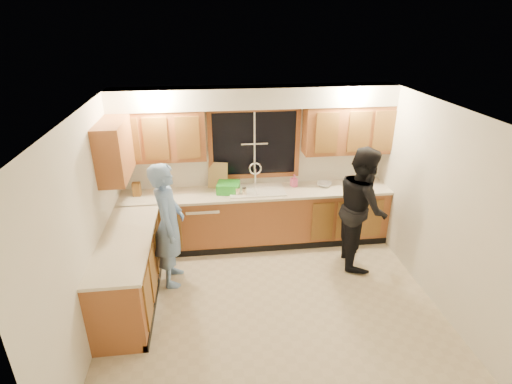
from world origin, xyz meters
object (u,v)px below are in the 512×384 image
(woman, at_px, (362,207))
(bowl, at_px, (324,184))
(man, at_px, (169,225))
(sink, at_px, (257,194))
(knife_block, at_px, (137,189))
(dishwasher, at_px, (204,223))
(dish_crate, at_px, (228,187))
(soap_bottle, at_px, (294,180))
(stove, at_px, (121,300))

(woman, xyz_separation_m, bowl, (-0.34, 0.78, 0.05))
(man, distance_m, bowl, 2.56)
(sink, bearing_deg, knife_block, 178.38)
(dishwasher, height_order, knife_block, knife_block)
(dishwasher, bearing_deg, woman, -17.15)
(dishwasher, relative_size, dish_crate, 2.47)
(sink, relative_size, dish_crate, 2.60)
(man, bearing_deg, soap_bottle, -61.76)
(dishwasher, xyz_separation_m, woman, (2.29, -0.71, 0.49))
(dishwasher, xyz_separation_m, soap_bottle, (1.46, 0.12, 0.61))
(dishwasher, distance_m, bowl, 2.02)
(sink, xyz_separation_m, man, (-1.29, -0.87, 0.01))
(man, relative_size, bowl, 7.53)
(dish_crate, xyz_separation_m, bowl, (1.54, 0.04, -0.05))
(woman, relative_size, bowl, 7.75)
(stove, xyz_separation_m, knife_block, (-0.02, 1.88, 0.58))
(soap_bottle, bearing_deg, woman, -45.21)
(woman, bearing_deg, dish_crate, 76.38)
(sink, height_order, soap_bottle, sink)
(stove, height_order, bowl, bowl)
(sink, distance_m, man, 1.56)
(bowl, bearing_deg, stove, -146.98)
(soap_bottle, bearing_deg, knife_block, -178.64)
(dish_crate, bearing_deg, stove, -126.46)
(stove, xyz_separation_m, bowl, (2.90, 1.88, 0.50))
(sink, relative_size, stove, 0.96)
(sink, height_order, woman, woman)
(soap_bottle, bearing_deg, man, -152.79)
(sink, relative_size, woman, 0.48)
(sink, xyz_separation_m, bowl, (1.10, 0.06, 0.08))
(man, height_order, woman, woman)
(man, bearing_deg, dish_crate, -42.84)
(stove, height_order, man, man)
(man, bearing_deg, stove, 153.00)
(sink, height_order, bowl, sink)
(sink, xyz_separation_m, soap_bottle, (0.61, 0.11, 0.15))
(dishwasher, distance_m, soap_bottle, 1.59)
(dishwasher, bearing_deg, dish_crate, 4.19)
(man, relative_size, knife_block, 8.30)
(dishwasher, bearing_deg, sink, 0.99)
(woman, bearing_deg, sink, 71.17)
(dishwasher, relative_size, stove, 0.91)
(stove, bearing_deg, bowl, 33.02)
(woman, distance_m, knife_block, 3.36)
(dishwasher, bearing_deg, knife_block, 176.10)
(man, height_order, dish_crate, man)
(dishwasher, distance_m, stove, 2.04)
(man, height_order, bowl, man)
(sink, xyz_separation_m, dish_crate, (-0.44, 0.02, 0.13))
(man, height_order, knife_block, man)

